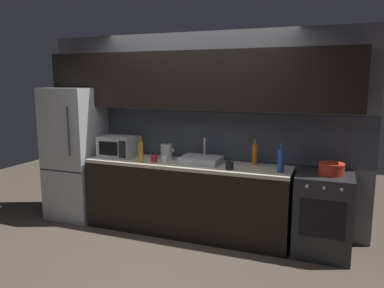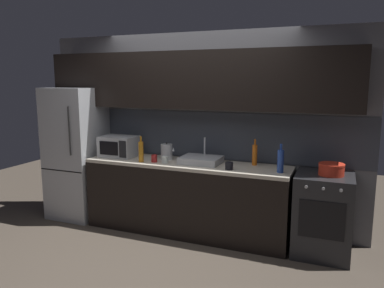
# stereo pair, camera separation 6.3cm
# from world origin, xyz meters

# --- Properties ---
(ground_plane) EXTENTS (10.00, 10.00, 0.00)m
(ground_plane) POSITION_xyz_m (0.00, 0.00, 0.00)
(ground_plane) COLOR #4C4238
(back_wall) EXTENTS (4.30, 0.44, 2.50)m
(back_wall) POSITION_xyz_m (0.00, 1.20, 1.55)
(back_wall) COLOR slate
(back_wall) RESTS_ON ground
(counter_run) EXTENTS (2.56, 0.60, 0.90)m
(counter_run) POSITION_xyz_m (0.00, 0.90, 0.45)
(counter_run) COLOR black
(counter_run) RESTS_ON ground
(refrigerator) EXTENTS (0.68, 0.69, 1.80)m
(refrigerator) POSITION_xyz_m (-1.66, 0.90, 0.90)
(refrigerator) COLOR #ADAFB5
(refrigerator) RESTS_ON ground
(oven_range) EXTENTS (0.60, 0.62, 0.90)m
(oven_range) POSITION_xyz_m (1.62, 0.90, 0.45)
(oven_range) COLOR #232326
(oven_range) RESTS_ON ground
(microwave) EXTENTS (0.46, 0.35, 0.27)m
(microwave) POSITION_xyz_m (-0.98, 0.92, 1.04)
(microwave) COLOR #A8AAAF
(microwave) RESTS_ON counter_run
(sink_basin) EXTENTS (0.48, 0.38, 0.30)m
(sink_basin) POSITION_xyz_m (0.18, 0.93, 0.94)
(sink_basin) COLOR #ADAFB5
(sink_basin) RESTS_ON counter_run
(kettle) EXTENTS (0.18, 0.15, 0.22)m
(kettle) POSITION_xyz_m (-0.30, 0.97, 1.00)
(kettle) COLOR #B7BABF
(kettle) RESTS_ON counter_run
(wine_bottle_amber) EXTENTS (0.06, 0.06, 0.32)m
(wine_bottle_amber) POSITION_xyz_m (-0.53, 0.73, 1.03)
(wine_bottle_amber) COLOR #B27019
(wine_bottle_amber) RESTS_ON counter_run
(wine_bottle_blue) EXTENTS (0.07, 0.07, 0.32)m
(wine_bottle_blue) POSITION_xyz_m (1.15, 0.81, 1.03)
(wine_bottle_blue) COLOR #234299
(wine_bottle_blue) RESTS_ON counter_run
(wine_bottle_orange) EXTENTS (0.06, 0.06, 0.31)m
(wine_bottle_orange) POSITION_xyz_m (0.81, 1.07, 1.03)
(wine_bottle_orange) COLOR orange
(wine_bottle_orange) RESTS_ON counter_run
(mug_dark) EXTENTS (0.09, 0.09, 0.09)m
(mug_dark) POSITION_xyz_m (0.59, 0.74, 0.94)
(mug_dark) COLOR black
(mug_dark) RESTS_ON counter_run
(mug_red) EXTENTS (0.07, 0.07, 0.09)m
(mug_red) POSITION_xyz_m (-0.38, 0.78, 0.95)
(mug_red) COLOR #A82323
(mug_red) RESTS_ON counter_run
(mug_clear) EXTENTS (0.08, 0.08, 0.09)m
(mug_clear) POSITION_xyz_m (-0.23, 0.77, 0.94)
(mug_clear) COLOR silver
(mug_clear) RESTS_ON counter_run
(cooking_pot) EXTENTS (0.27, 0.27, 0.13)m
(cooking_pot) POSITION_xyz_m (1.68, 0.90, 0.96)
(cooking_pot) COLOR red
(cooking_pot) RESTS_ON oven_range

